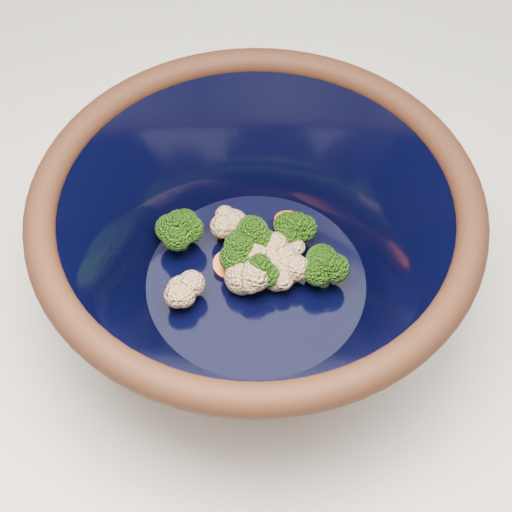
{
  "coord_description": "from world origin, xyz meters",
  "views": [
    {
      "loc": [
        0.01,
        -0.45,
        1.45
      ],
      "look_at": [
        -0.08,
        -0.12,
        0.97
      ],
      "focal_mm": 50.0,
      "sensor_mm": 36.0,
      "label": 1
    }
  ],
  "objects": [
    {
      "name": "ground",
      "position": [
        0.0,
        0.0,
        0.0
      ],
      "size": [
        3.0,
        3.0,
        0.0
      ],
      "primitive_type": "plane",
      "color": "#9E7A54",
      "rests_on": "ground"
    },
    {
      "name": "counter",
      "position": [
        0.0,
        0.0,
        0.45
      ],
      "size": [
        1.2,
        1.2,
        0.9
      ],
      "primitive_type": "cube",
      "color": "silver",
      "rests_on": "ground"
    },
    {
      "name": "mixing_bowl",
      "position": [
        -0.08,
        -0.12,
        0.98
      ],
      "size": [
        0.42,
        0.42,
        0.15
      ],
      "rotation": [
        0.0,
        0.0,
        -0.3
      ],
      "color": "black",
      "rests_on": "counter"
    },
    {
      "name": "vegetable_pile",
      "position": [
        -0.09,
        -0.1,
        0.95
      ],
      "size": [
        0.17,
        0.13,
        0.05
      ],
      "color": "#608442",
      "rests_on": "mixing_bowl"
    }
  ]
}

